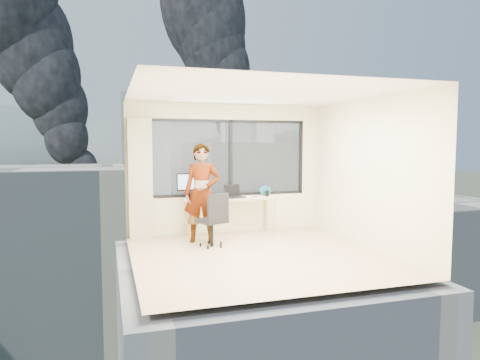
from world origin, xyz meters
name	(u,v)px	position (x,y,z in m)	size (l,w,h in m)	color
floor	(258,255)	(0.00, 0.00, 0.00)	(4.00, 4.00, 0.01)	beige
ceiling	(258,94)	(0.00, 0.00, 2.60)	(4.00, 4.00, 0.01)	white
wall_front	(315,187)	(0.00, -2.00, 1.30)	(4.00, 0.01, 2.60)	beige
wall_left	(130,178)	(-2.00, 0.00, 1.30)	(0.01, 4.00, 2.60)	beige
wall_right	(366,173)	(2.00, 0.00, 1.30)	(0.01, 4.00, 2.60)	beige
window_wall	(228,158)	(0.05, 2.00, 1.52)	(3.30, 0.16, 1.55)	black
curtain	(140,179)	(-1.72, 1.88, 1.15)	(0.45, 0.14, 2.30)	beige
desk	(230,216)	(0.00, 1.66, 0.38)	(1.80, 0.60, 0.75)	tan
chair	(212,219)	(-0.58, 0.80, 0.49)	(0.50, 0.50, 0.98)	black
person	(202,193)	(-0.67, 1.21, 0.91)	(0.66, 0.43, 1.82)	#2D2D33
monitor	(189,185)	(-0.80, 1.77, 1.00)	(0.50, 0.11, 0.50)	black
game_console	(203,195)	(-0.51, 1.84, 0.79)	(0.31, 0.26, 0.08)	white
laptop	(236,192)	(0.10, 1.61, 0.87)	(0.36, 0.38, 0.23)	black
cellphone	(255,197)	(0.49, 1.59, 0.76)	(0.11, 0.05, 0.01)	black
pen_cup	(267,193)	(0.77, 1.64, 0.81)	(0.09, 0.09, 0.11)	black
handbag	(265,190)	(0.80, 1.82, 0.85)	(0.26, 0.13, 0.20)	#0D4E51
exterior_ground	(117,200)	(0.00, 120.00, -14.00)	(400.00, 400.00, 0.04)	#515B3D
near_bldg_a	(21,258)	(-9.00, 30.00, -7.00)	(16.00, 12.00, 14.00)	#EEE8C7
near_bldg_b	(246,216)	(12.00, 38.00, -6.00)	(14.00, 13.00, 16.00)	beige
near_bldg_c	(447,252)	(30.00, 28.00, -9.00)	(12.00, 10.00, 10.00)	#EEE8C7
far_tower_b	(145,147)	(8.00, 120.00, 1.00)	(13.00, 13.00, 30.00)	silver
far_tower_c	(246,152)	(45.00, 140.00, -1.00)	(15.00, 15.00, 26.00)	silver
hill_b	(243,164)	(100.00, 320.00, -14.00)	(300.00, 220.00, 96.00)	slate
tree_b	(221,331)	(4.00, 18.00, -9.50)	(7.60, 7.60, 9.00)	#194C1C
tree_c	(319,234)	(22.00, 40.00, -9.00)	(8.40, 8.40, 10.00)	#194C1C
smoke_plume_a	(81,33)	(-10.00, 150.00, 39.00)	(40.00, 24.00, 90.00)	black
smoke_plume_b	(247,85)	(55.00, 170.00, 27.00)	(30.00, 18.00, 70.00)	black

